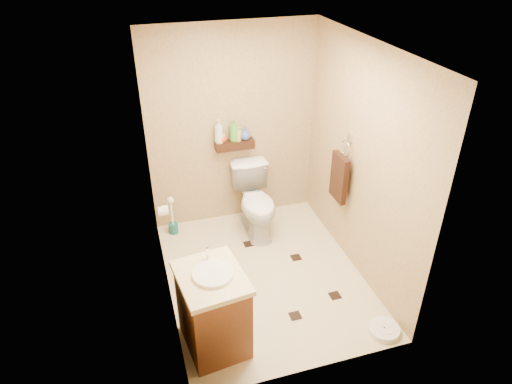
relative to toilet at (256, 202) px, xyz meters
name	(u,v)px	position (x,y,z in m)	size (l,w,h in m)	color
ground	(264,275)	(-0.16, -0.83, -0.40)	(2.50, 2.50, 0.00)	beige
wall_back	(233,128)	(-0.16, 0.42, 0.80)	(2.00, 0.04, 2.40)	tan
wall_front	(319,259)	(-0.16, -2.08, 0.80)	(2.00, 0.04, 2.40)	tan
wall_left	(158,193)	(-1.16, -0.83, 0.80)	(0.04, 2.50, 2.40)	tan
wall_right	(361,164)	(0.84, -0.83, 0.80)	(0.04, 2.50, 2.40)	tan
ceiling	(267,47)	(-0.16, -0.83, 2.00)	(2.00, 2.50, 0.02)	silver
wall_shelf	(235,145)	(-0.16, 0.34, 0.62)	(0.46, 0.14, 0.10)	#341A0E
floor_accents	(269,276)	(-0.12, -0.87, -0.40)	(1.30, 1.33, 0.01)	black
toilet	(256,202)	(0.00, 0.00, 0.00)	(0.45, 0.79, 0.81)	white
vanity	(213,309)	(-0.86, -1.56, 0.00)	(0.61, 0.70, 0.91)	brown
bathroom_scale	(384,330)	(0.66, -1.90, -0.38)	(0.30, 0.30, 0.06)	white
toilet_brush	(173,220)	(-0.98, 0.24, -0.23)	(0.12, 0.12, 0.50)	#165B5A
towel_ring	(340,176)	(0.75, -0.58, 0.54)	(0.12, 0.30, 0.76)	silver
toilet_paper	(163,211)	(-1.10, -0.18, 0.20)	(0.12, 0.11, 0.12)	white
bottle_a	(219,131)	(-0.34, 0.34, 0.81)	(0.11, 0.11, 0.28)	silver
bottle_b	(221,136)	(-0.32, 0.34, 0.74)	(0.07, 0.07, 0.15)	yellow
bottle_c	(222,137)	(-0.31, 0.34, 0.74)	(0.11, 0.11, 0.14)	red
bottle_d	(234,130)	(-0.17, 0.34, 0.80)	(0.10, 0.10, 0.27)	green
bottle_e	(238,134)	(-0.12, 0.34, 0.75)	(0.08, 0.08, 0.17)	gold
bottle_f	(245,133)	(-0.03, 0.34, 0.75)	(0.12, 0.12, 0.16)	#4157A4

